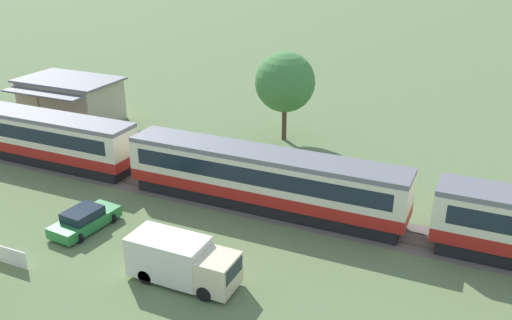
# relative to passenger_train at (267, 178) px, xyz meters

# --- Properties ---
(passenger_train) EXTENTS (99.24, 3.00, 3.94)m
(passenger_train) POSITION_rel_passenger_train_xyz_m (0.00, 0.00, 0.00)
(passenger_train) COLOR #AD1E19
(passenger_train) RESTS_ON ground_plane
(railway_track) EXTENTS (159.81, 3.60, 0.04)m
(railway_track) POSITION_rel_passenger_train_xyz_m (-5.96, 0.00, -2.18)
(railway_track) COLOR #665B51
(railway_track) RESTS_ON ground_plane
(station_building) EXTENTS (9.38, 7.12, 4.06)m
(station_building) POSITION_rel_passenger_train_xyz_m (-24.42, 9.12, -0.13)
(station_building) COLOR #BCB293
(station_building) RESTS_ON ground_plane
(parked_car_green) EXTENTS (2.56, 4.55, 1.37)m
(parked_car_green) POSITION_rel_passenger_train_xyz_m (-8.96, -7.14, -1.54)
(parked_car_green) COLOR #287A38
(parked_car_green) RESTS_ON ground_plane
(delivery_truck_cream) EXTENTS (5.82, 2.18, 2.39)m
(delivery_truck_cream) POSITION_rel_passenger_train_xyz_m (-0.76, -9.28, -0.95)
(delivery_truck_cream) COLOR beige
(delivery_truck_cream) RESTS_ON ground_plane
(yard_tree_0) EXTENTS (5.11, 5.11, 7.71)m
(yard_tree_0) POSITION_rel_passenger_train_xyz_m (-3.73, 12.46, 2.95)
(yard_tree_0) COLOR #4C3823
(yard_tree_0) RESTS_ON ground_plane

